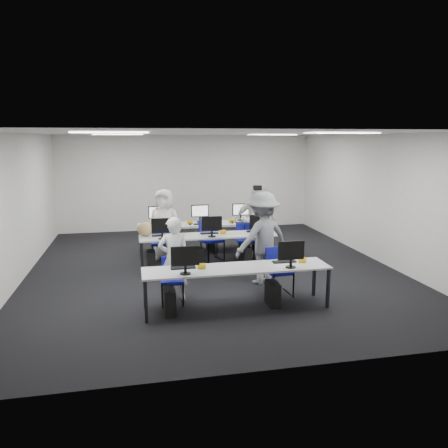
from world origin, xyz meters
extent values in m
plane|color=black|center=(0.00, 0.00, 0.00)|extent=(9.00, 9.00, 0.00)
plane|color=white|center=(0.00, 0.00, 3.00)|extent=(9.00, 9.00, 0.00)
cube|color=silver|center=(0.00, 4.50, 1.50)|extent=(8.00, 0.02, 3.00)
cube|color=silver|center=(0.00, -4.50, 1.50)|extent=(8.00, 0.02, 3.00)
cube|color=silver|center=(-4.00, 0.00, 1.50)|extent=(0.02, 9.00, 3.00)
cube|color=silver|center=(4.00, 0.00, 1.50)|extent=(0.02, 9.00, 3.00)
cube|color=white|center=(-2.00, -2.00, 2.98)|extent=(1.20, 0.60, 0.02)
cube|color=white|center=(2.00, -2.00, 2.98)|extent=(1.20, 0.60, 0.02)
cube|color=white|center=(-2.00, 2.00, 2.98)|extent=(1.20, 0.60, 0.02)
cube|color=white|center=(2.00, 2.00, 2.98)|extent=(1.20, 0.60, 0.02)
cube|color=#ADB0B1|center=(0.00, -2.40, 0.71)|extent=(3.20, 0.70, 0.03)
cube|color=black|center=(-1.55, -2.70, 0.35)|extent=(0.05, 0.05, 0.70)
cube|color=black|center=(-1.55, -2.10, 0.35)|extent=(0.05, 0.05, 0.70)
cube|color=black|center=(1.55, -2.70, 0.35)|extent=(0.05, 0.05, 0.70)
cube|color=black|center=(1.55, -2.10, 0.35)|extent=(0.05, 0.05, 0.70)
cube|color=#ADB0B1|center=(0.00, 0.20, 0.71)|extent=(3.20, 0.70, 0.03)
cube|color=black|center=(-1.55, -0.10, 0.35)|extent=(0.05, 0.05, 0.70)
cube|color=black|center=(-1.55, 0.50, 0.35)|extent=(0.05, 0.05, 0.70)
cube|color=black|center=(1.55, -0.10, 0.35)|extent=(0.05, 0.05, 0.70)
cube|color=black|center=(1.55, 0.50, 0.35)|extent=(0.05, 0.05, 0.70)
cube|color=#ADB0B1|center=(0.00, 1.60, 0.71)|extent=(3.20, 0.70, 0.03)
cube|color=black|center=(-1.55, 1.30, 0.35)|extent=(0.05, 0.05, 0.70)
cube|color=black|center=(-1.55, 1.90, 0.35)|extent=(0.05, 0.05, 0.70)
cube|color=black|center=(1.55, 1.30, 0.35)|extent=(0.05, 0.05, 0.70)
cube|color=black|center=(1.55, 1.90, 0.35)|extent=(0.05, 0.05, 0.70)
cube|color=#0D5BAB|center=(-0.90, -2.58, 1.03)|extent=(0.46, 0.04, 0.32)
cube|color=black|center=(-0.90, -2.26, 0.74)|extent=(0.42, 0.14, 0.02)
ellipsoid|color=black|center=(-0.60, -2.26, 0.75)|extent=(0.07, 0.10, 0.04)
cube|color=black|center=(-1.15, -2.40, 0.21)|extent=(0.18, 0.40, 0.42)
cube|color=white|center=(0.90, -2.58, 1.03)|extent=(0.46, 0.04, 0.32)
cube|color=black|center=(0.90, -2.26, 0.74)|extent=(0.42, 0.14, 0.02)
ellipsoid|color=black|center=(1.20, -2.26, 0.75)|extent=(0.07, 0.10, 0.04)
cube|color=black|center=(0.65, -2.40, 0.21)|extent=(0.18, 0.40, 0.42)
cube|color=white|center=(-1.10, 0.02, 1.03)|extent=(0.46, 0.04, 0.32)
cube|color=black|center=(-1.10, 0.34, 0.74)|extent=(0.42, 0.14, 0.02)
ellipsoid|color=black|center=(-0.80, 0.34, 0.75)|extent=(0.07, 0.10, 0.04)
cube|color=black|center=(-1.35, 0.20, 0.21)|extent=(0.18, 0.40, 0.42)
cube|color=white|center=(0.00, 0.02, 1.03)|extent=(0.46, 0.04, 0.32)
cube|color=black|center=(0.00, 0.34, 0.74)|extent=(0.42, 0.14, 0.02)
ellipsoid|color=black|center=(0.30, 0.34, 0.75)|extent=(0.07, 0.10, 0.04)
cube|color=black|center=(-0.25, 0.20, 0.21)|extent=(0.18, 0.40, 0.42)
cube|color=white|center=(1.10, 0.02, 1.03)|extent=(0.46, 0.04, 0.32)
cube|color=black|center=(1.10, 0.34, 0.74)|extent=(0.42, 0.14, 0.02)
ellipsoid|color=black|center=(1.40, 0.34, 0.75)|extent=(0.07, 0.10, 0.04)
cube|color=black|center=(0.85, 0.20, 0.21)|extent=(0.18, 0.40, 0.42)
cube|color=white|center=(-1.10, 1.78, 1.03)|extent=(0.46, 0.04, 0.32)
cube|color=black|center=(-1.10, 1.46, 0.74)|extent=(0.42, 0.14, 0.02)
ellipsoid|color=black|center=(-1.40, 1.46, 0.75)|extent=(0.07, 0.10, 0.04)
cube|color=black|center=(-0.85, 1.60, 0.21)|extent=(0.18, 0.40, 0.42)
cube|color=white|center=(0.00, 1.78, 1.03)|extent=(0.46, 0.04, 0.32)
cube|color=black|center=(0.00, 1.46, 0.74)|extent=(0.42, 0.14, 0.02)
ellipsoid|color=black|center=(-0.30, 1.46, 0.75)|extent=(0.07, 0.10, 0.04)
cube|color=black|center=(0.25, 1.60, 0.21)|extent=(0.18, 0.40, 0.42)
cube|color=white|center=(1.10, 1.78, 1.03)|extent=(0.46, 0.04, 0.32)
cube|color=black|center=(1.10, 1.46, 0.74)|extent=(0.42, 0.14, 0.02)
ellipsoid|color=black|center=(0.80, 1.46, 0.75)|extent=(0.07, 0.10, 0.04)
cube|color=black|center=(1.35, 1.60, 0.21)|extent=(0.18, 0.40, 0.42)
cube|color=navy|center=(-1.06, -1.94, 0.42)|extent=(0.43, 0.41, 0.05)
cube|color=navy|center=(-1.04, -1.76, 0.65)|extent=(0.38, 0.08, 0.33)
cube|color=navy|center=(0.94, -1.91, 0.45)|extent=(0.45, 0.43, 0.06)
cube|color=navy|center=(0.93, -1.72, 0.70)|extent=(0.41, 0.07, 0.35)
cube|color=navy|center=(-1.09, 0.74, 0.47)|extent=(0.47, 0.45, 0.06)
cube|color=navy|center=(-1.08, 0.94, 0.73)|extent=(0.43, 0.07, 0.37)
cube|color=navy|center=(0.11, 0.68, 0.49)|extent=(0.59, 0.58, 0.06)
cube|color=navy|center=(0.04, 0.88, 0.77)|extent=(0.44, 0.19, 0.39)
cube|color=navy|center=(0.96, 0.75, 0.42)|extent=(0.43, 0.42, 0.06)
cube|color=navy|center=(0.97, 0.94, 0.66)|extent=(0.39, 0.07, 0.33)
cube|color=navy|center=(-0.99, 1.06, 0.49)|extent=(0.55, 0.53, 0.06)
cube|color=navy|center=(-1.03, 0.85, 0.77)|extent=(0.45, 0.14, 0.38)
cube|color=navy|center=(0.13, 1.08, 0.47)|extent=(0.49, 0.47, 0.06)
cube|color=navy|center=(0.11, 0.87, 0.74)|extent=(0.43, 0.09, 0.37)
cube|color=navy|center=(1.16, 1.08, 0.42)|extent=(0.41, 0.39, 0.05)
cube|color=navy|center=(1.16, 0.90, 0.65)|extent=(0.38, 0.06, 0.32)
ellipsoid|color=olive|center=(-1.45, 0.39, 0.89)|extent=(0.44, 0.37, 0.31)
imported|color=silver|center=(-1.01, -1.77, 0.77)|extent=(0.58, 0.39, 1.53)
imported|color=silver|center=(1.28, 0.77, 0.89)|extent=(0.87, 0.68, 1.77)
imported|color=silver|center=(-0.98, 1.02, 0.85)|extent=(0.98, 0.82, 1.71)
imported|color=silver|center=(1.28, 1.02, 0.87)|extent=(1.06, 0.54, 1.74)
imported|color=slate|center=(0.82, -1.17, 0.93)|extent=(1.37, 1.07, 1.86)
cube|color=black|center=(0.75, -1.00, 1.92)|extent=(0.19, 0.22, 0.10)
camera|label=1|loc=(-1.66, -9.35, 2.90)|focal=35.00mm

